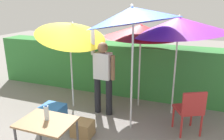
{
  "coord_description": "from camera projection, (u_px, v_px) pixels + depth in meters",
  "views": [
    {
      "loc": [
        1.51,
        -3.69,
        2.4
      ],
      "look_at": [
        0.0,
        0.3,
        1.1
      ],
      "focal_mm": 36.17,
      "sensor_mm": 36.0,
      "label": 1
    }
  ],
  "objects": [
    {
      "name": "umbrella_navy",
      "position": [
        133.0,
        16.0,
        3.82
      ],
      "size": [
        1.69,
        1.66,
        2.51
      ],
      "color": "silver",
      "rests_on": "ground_plane"
    },
    {
      "name": "hedge_row",
      "position": [
        133.0,
        70.0,
        5.98
      ],
      "size": [
        8.0,
        0.7,
        1.33
      ],
      "primitive_type": "cube",
      "color": "#38843D",
      "rests_on": "ground_plane"
    },
    {
      "name": "person_vendor",
      "position": [
        103.0,
        73.0,
        4.8
      ],
      "size": [
        0.55,
        0.24,
        1.88
      ],
      "color": "black",
      "rests_on": "ground_plane"
    },
    {
      "name": "ground_plane",
      "position": [
        107.0,
        127.0,
        4.51
      ],
      "size": [
        24.0,
        24.0,
        0.0
      ],
      "primitive_type": "plane",
      "color": "gray"
    },
    {
      "name": "chair_plastic",
      "position": [
        190.0,
        109.0,
        4.13
      ],
      "size": [
        0.6,
        0.6,
        0.89
      ],
      "color": "#B72D2D",
      "rests_on": "ground_plane"
    },
    {
      "name": "umbrella_yellow",
      "position": [
        141.0,
        31.0,
        4.92
      ],
      "size": [
        1.61,
        1.6,
        1.97
      ],
      "color": "silver",
      "rests_on": "ground_plane"
    },
    {
      "name": "umbrella_rainbow",
      "position": [
        71.0,
        30.0,
        4.9
      ],
      "size": [
        1.63,
        1.57,
        2.25
      ],
      "color": "silver",
      "rests_on": "ground_plane"
    },
    {
      "name": "umbrella_orange",
      "position": [
        179.0,
        25.0,
        4.47
      ],
      "size": [
        1.89,
        1.87,
        2.2
      ],
      "color": "silver",
      "rests_on": "ground_plane"
    },
    {
      "name": "bottle_water",
      "position": [
        46.0,
        113.0,
        3.32
      ],
      "size": [
        0.07,
        0.07,
        0.24
      ],
      "color": "silver",
      "rests_on": "folding_table"
    },
    {
      "name": "crate_cardboard",
      "position": [
        83.0,
        128.0,
        4.18
      ],
      "size": [
        0.38,
        0.31,
        0.29
      ],
      "primitive_type": "cube",
      "color": "#9E7A4C",
      "rests_on": "ground_plane"
    },
    {
      "name": "folding_table",
      "position": [
        47.0,
        126.0,
        3.34
      ],
      "size": [
        0.8,
        0.6,
        0.71
      ],
      "color": "#4C4C51",
      "rests_on": "ground_plane"
    },
    {
      "name": "cooler_box",
      "position": [
        53.0,
        116.0,
        4.49
      ],
      "size": [
        0.44,
        0.38,
        0.44
      ],
      "primitive_type": "cube",
      "color": "#2D6BB7",
      "rests_on": "ground_plane"
    }
  ]
}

